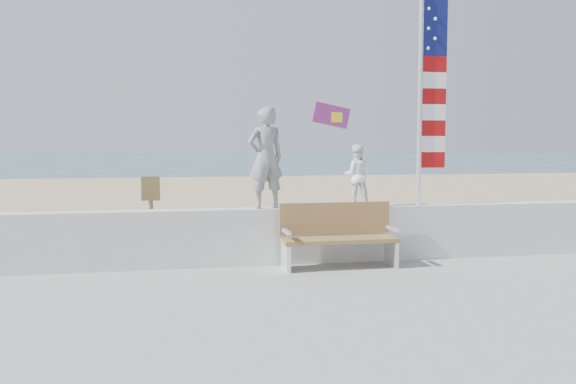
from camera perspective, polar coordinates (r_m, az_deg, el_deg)
name	(u,v)px	position (r m, az deg, el deg)	size (l,w,h in m)	color
ground	(300,307)	(8.03, 1.12, -10.71)	(220.00, 220.00, 0.00)	#315263
sand	(230,219)	(16.78, -5.47, -2.51)	(90.00, 40.00, 0.08)	tan
seawall	(273,236)	(9.82, -1.38, -4.12)	(30.00, 0.35, 0.90)	silver
adult	(266,158)	(9.69, -2.11, 3.23)	(0.59, 0.39, 1.61)	gray
child	(356,175)	(10.05, 6.39, 1.54)	(0.49, 0.38, 1.01)	white
bench	(338,235)	(9.58, 4.69, -4.00)	(1.80, 0.57, 1.00)	olive
flag	(427,90)	(10.50, 12.91, 9.27)	(0.50, 0.08, 3.50)	white
parafoil_kite	(331,116)	(13.70, 4.09, 7.14)	(0.87, 0.24, 0.60)	red
sign	(151,211)	(10.86, -12.70, -1.71)	(0.32, 0.07, 1.46)	brown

